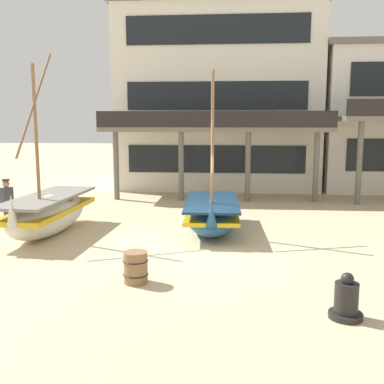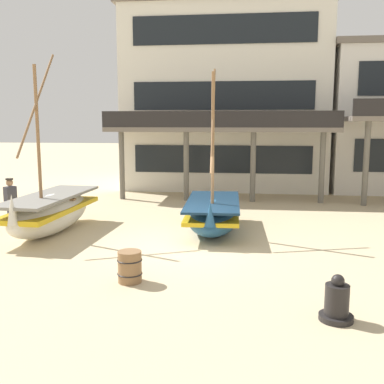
{
  "view_description": "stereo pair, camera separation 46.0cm",
  "coord_description": "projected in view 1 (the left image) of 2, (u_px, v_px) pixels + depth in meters",
  "views": [
    {
      "loc": [
        1.11,
        -12.28,
        3.49
      ],
      "look_at": [
        0.0,
        1.0,
        1.4
      ],
      "focal_mm": 41.94,
      "sensor_mm": 36.0,
      "label": 1
    },
    {
      "loc": [
        1.57,
        -12.24,
        3.49
      ],
      "look_at": [
        0.0,
        1.0,
        1.4
      ],
      "focal_mm": 41.94,
      "sensor_mm": 36.0,
      "label": 2
    }
  ],
  "objects": [
    {
      "name": "ground_plane",
      "position": [
        189.0,
        246.0,
        12.72
      ],
      "size": [
        120.0,
        120.0,
        0.0
      ],
      "primitive_type": "plane",
      "color": "#CCB78E"
    },
    {
      "name": "fishing_boat_near_left",
      "position": [
        48.0,
        213.0,
        14.02
      ],
      "size": [
        1.74,
        4.53,
        5.59
      ],
      "color": "silver",
      "rests_on": "ground"
    },
    {
      "name": "fishing_boat_centre_large",
      "position": [
        212.0,
        214.0,
        14.41
      ],
      "size": [
        1.78,
        4.16,
        5.15
      ],
      "color": "#23517A",
      "rests_on": "ground"
    },
    {
      "name": "fisherman_by_hull",
      "position": [
        7.0,
        205.0,
        14.4
      ],
      "size": [
        0.36,
        0.42,
        1.68
      ],
      "color": "#33333D",
      "rests_on": "ground"
    },
    {
      "name": "capstan_winch",
      "position": [
        346.0,
        301.0,
        8.01
      ],
      "size": [
        0.61,
        0.61,
        0.85
      ],
      "color": "black",
      "rests_on": "ground"
    },
    {
      "name": "wooden_barrel",
      "position": [
        136.0,
        267.0,
        9.77
      ],
      "size": [
        0.56,
        0.56,
        0.7
      ],
      "color": "olive",
      "rests_on": "ground"
    },
    {
      "name": "harbor_building_main",
      "position": [
        218.0,
        99.0,
        24.67
      ],
      "size": [
        10.73,
        9.29,
        9.46
      ],
      "color": "silver",
      "rests_on": "ground"
    }
  ]
}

